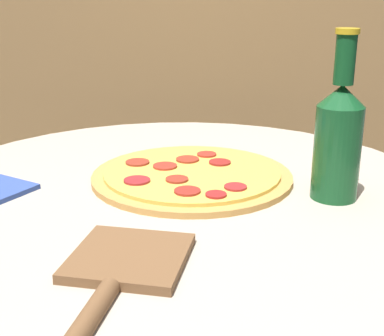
% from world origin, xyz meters
% --- Properties ---
extents(table, '(0.91, 0.91, 0.68)m').
position_xyz_m(table, '(0.00, 0.00, 0.52)').
color(table, '#B2A893').
rests_on(table, ground_plane).
extents(fence_panel, '(1.69, 0.04, 1.81)m').
position_xyz_m(fence_panel, '(0.00, 0.76, 0.91)').
color(fence_panel, olive).
rests_on(fence_panel, ground_plane).
extents(pizza, '(0.34, 0.34, 0.02)m').
position_xyz_m(pizza, '(0.02, 0.04, 0.69)').
color(pizza, '#C68E47').
rests_on(pizza, table).
extents(beer_bottle, '(0.07, 0.07, 0.26)m').
position_xyz_m(beer_bottle, '(0.25, -0.03, 0.78)').
color(beer_bottle, '#144C23').
rests_on(beer_bottle, table).
extents(pizza_paddle, '(0.15, 0.28, 0.02)m').
position_xyz_m(pizza_paddle, '(-0.04, -0.29, 0.69)').
color(pizza_paddle, brown).
rests_on(pizza_paddle, table).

